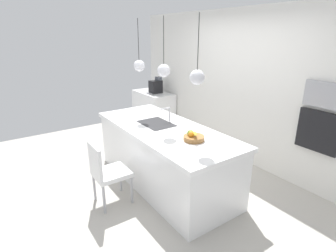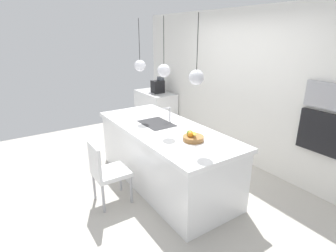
{
  "view_description": "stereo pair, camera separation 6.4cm",
  "coord_description": "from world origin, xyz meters",
  "px_view_note": "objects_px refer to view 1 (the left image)",
  "views": [
    {
      "loc": [
        3.03,
        -2.01,
        2.2
      ],
      "look_at": [
        0.1,
        0.0,
        0.95
      ],
      "focal_mm": 28.46,
      "sensor_mm": 36.0,
      "label": 1
    },
    {
      "loc": [
        3.06,
        -1.96,
        2.2
      ],
      "look_at": [
        0.1,
        0.0,
        0.95
      ],
      "focal_mm": 28.46,
      "sensor_mm": 36.0,
      "label": 2
    }
  ],
  "objects_px": {
    "microwave": "(326,95)",
    "chair_near": "(107,171)",
    "fruit_bowl": "(193,137)",
    "coffee_machine": "(156,86)",
    "oven": "(319,131)"
  },
  "relations": [
    {
      "from": "coffee_machine",
      "to": "chair_near",
      "type": "height_order",
      "value": "coffee_machine"
    },
    {
      "from": "fruit_bowl",
      "to": "oven",
      "type": "xyz_separation_m",
      "value": [
        0.78,
        1.55,
        -0.01
      ]
    },
    {
      "from": "fruit_bowl",
      "to": "coffee_machine",
      "type": "bearing_deg",
      "value": 156.71
    },
    {
      "from": "chair_near",
      "to": "oven",
      "type": "bearing_deg",
      "value": 61.14
    },
    {
      "from": "microwave",
      "to": "oven",
      "type": "bearing_deg",
      "value": 0.0
    },
    {
      "from": "oven",
      "to": "chair_near",
      "type": "bearing_deg",
      "value": -118.86
    },
    {
      "from": "microwave",
      "to": "chair_near",
      "type": "height_order",
      "value": "microwave"
    },
    {
      "from": "fruit_bowl",
      "to": "oven",
      "type": "relative_size",
      "value": 0.48
    },
    {
      "from": "fruit_bowl",
      "to": "oven",
      "type": "bearing_deg",
      "value": 63.23
    },
    {
      "from": "coffee_machine",
      "to": "oven",
      "type": "height_order",
      "value": "coffee_machine"
    },
    {
      "from": "fruit_bowl",
      "to": "chair_near",
      "type": "xyz_separation_m",
      "value": [
        -0.6,
        -0.96,
        -0.46
      ]
    },
    {
      "from": "microwave",
      "to": "oven",
      "type": "height_order",
      "value": "microwave"
    },
    {
      "from": "microwave",
      "to": "chair_near",
      "type": "distance_m",
      "value": 3.01
    },
    {
      "from": "fruit_bowl",
      "to": "coffee_machine",
      "type": "height_order",
      "value": "coffee_machine"
    },
    {
      "from": "fruit_bowl",
      "to": "chair_near",
      "type": "relative_size",
      "value": 0.3
    }
  ]
}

